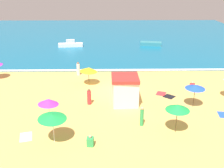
{
  "coord_description": "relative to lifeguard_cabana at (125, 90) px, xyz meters",
  "views": [
    {
      "loc": [
        -0.31,
        -25.69,
        10.89
      ],
      "look_at": [
        0.11,
        -0.29,
        0.8
      ],
      "focal_mm": 42.53,
      "sensor_mm": 36.0,
      "label": 1
    }
  ],
  "objects": [
    {
      "name": "beachgoer_4",
      "position": [
        7.31,
        3.17,
        -0.97
      ],
      "size": [
        0.56,
        0.56,
        0.89
      ],
      "color": "red",
      "rests_on": "ground_plane"
    },
    {
      "name": "wave_breaker_foam",
      "position": [
        -1.25,
        9.43,
        -1.25
      ],
      "size": [
        57.0,
        0.7,
        0.01
      ],
      "primitive_type": "cube",
      "color": "white",
      "rests_on": "ocean_water"
    },
    {
      "name": "beach_towel_4",
      "position": [
        8.3,
        -2.49,
        -1.35
      ],
      "size": [
        0.88,
        1.29,
        0.01
      ],
      "color": "blue",
      "rests_on": "ground_plane"
    },
    {
      "name": "ground_plane",
      "position": [
        -1.25,
        3.13,
        -1.35
      ],
      "size": [
        60.0,
        60.0,
        0.0
      ],
      "primitive_type": "plane",
      "color": "#EDBC60"
    },
    {
      "name": "beach_umbrella_2",
      "position": [
        -5.42,
        -6.35,
        0.68
      ],
      "size": [
        2.84,
        2.84,
        2.25
      ],
      "color": "silver",
      "rests_on": "ground_plane"
    },
    {
      "name": "beachgoer_3",
      "position": [
        -5.14,
        7.91,
        -0.6
      ],
      "size": [
        0.43,
        0.43,
        1.64
      ],
      "color": "white",
      "rests_on": "ground_plane"
    },
    {
      "name": "small_boat_0",
      "position": [
        5.91,
        22.61,
        -0.94
      ],
      "size": [
        3.8,
        1.96,
        0.63
      ],
      "color": "teal",
      "rests_on": "ocean_water"
    },
    {
      "name": "beachgoer_5",
      "position": [
        -2.82,
        -6.85,
        -1.0
      ],
      "size": [
        0.5,
        0.5,
        0.86
      ],
      "color": "green",
      "rests_on": "ground_plane"
    },
    {
      "name": "beach_umbrella_1",
      "position": [
        3.57,
        -5.15,
        0.74
      ],
      "size": [
        2.16,
        2.16,
        2.33
      ],
      "color": "#4C3823",
      "rests_on": "ground_plane"
    },
    {
      "name": "beach_towel_3",
      "position": [
        3.86,
        2.1,
        -1.35
      ],
      "size": [
        1.26,
        1.37,
        0.01
      ],
      "color": "red",
      "rests_on": "ground_plane"
    },
    {
      "name": "beach_towel_0",
      "position": [
        -7.67,
        -5.67,
        -1.35
      ],
      "size": [
        1.16,
        1.48,
        0.01
      ],
      "color": "white",
      "rests_on": "ground_plane"
    },
    {
      "name": "ocean_water",
      "position": [
        -1.25,
        31.13,
        -1.3
      ],
      "size": [
        60.0,
        44.0,
        0.1
      ],
      "primitive_type": "cube",
      "color": "#146B93",
      "rests_on": "ground_plane"
    },
    {
      "name": "beach_towel_2",
      "position": [
        4.52,
        1.36,
        -1.35
      ],
      "size": [
        1.41,
        1.41,
        0.01
      ],
      "color": "black",
      "rests_on": "ground_plane"
    },
    {
      "name": "beachgoer_0",
      "position": [
        -3.31,
        -0.19,
        -0.64
      ],
      "size": [
        0.52,
        0.52,
        1.54
      ],
      "color": "red",
      "rests_on": "ground_plane"
    },
    {
      "name": "beach_umbrella_6",
      "position": [
        -3.66,
        4.73,
        0.41
      ],
      "size": [
        2.37,
        2.35,
        2.07
      ],
      "color": "#4C3823",
      "rests_on": "ground_plane"
    },
    {
      "name": "beachgoer_1",
      "position": [
        1.1,
        -4.14,
        -0.56
      ],
      "size": [
        0.39,
        0.39,
        1.64
      ],
      "color": "green",
      "rests_on": "ground_plane"
    },
    {
      "name": "lifeguard_cabana",
      "position": [
        0.0,
        0.0,
        0.0
      ],
      "size": [
        2.46,
        2.71,
        2.66
      ],
      "color": "white",
      "rests_on": "ground_plane"
    },
    {
      "name": "beach_umbrella_0",
      "position": [
        6.23,
        -0.84,
        0.59
      ],
      "size": [
        1.91,
        1.91,
        2.13
      ],
      "color": "#4C3823",
      "rests_on": "ground_plane"
    },
    {
      "name": "small_boat_1",
      "position": [
        -7.9,
        22.05,
        -0.84
      ],
      "size": [
        4.19,
        1.5,
        1.22
      ],
      "color": "white",
      "rests_on": "ocean_water"
    },
    {
      "name": "beach_umbrella_4",
      "position": [
        -6.34,
        -3.34,
        0.42
      ],
      "size": [
        2.22,
        2.21,
        2.07
      ],
      "color": "silver",
      "rests_on": "ground_plane"
    }
  ]
}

